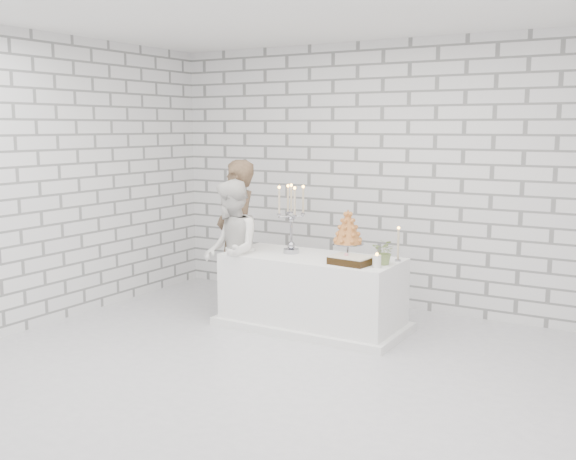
# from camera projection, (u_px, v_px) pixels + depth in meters

# --- Properties ---
(ground) EXTENTS (6.00, 5.00, 0.01)m
(ground) POSITION_uv_depth(u_px,v_px,m) (294.00, 377.00, 5.52)
(ground) COLOR silver
(ground) RESTS_ON ground
(ceiling) EXTENTS (6.00, 5.00, 0.01)m
(ceiling) POSITION_uv_depth(u_px,v_px,m) (295.00, 0.00, 5.06)
(ceiling) COLOR white
(ceiling) RESTS_ON ground
(wall_back) EXTENTS (6.00, 0.01, 3.00)m
(wall_back) POSITION_uv_depth(u_px,v_px,m) (407.00, 177.00, 7.42)
(wall_back) COLOR white
(wall_back) RESTS_ON ground
(wall_front) EXTENTS (6.00, 0.01, 3.00)m
(wall_front) POSITION_uv_depth(u_px,v_px,m) (31.00, 244.00, 3.16)
(wall_front) COLOR white
(wall_front) RESTS_ON ground
(wall_left) EXTENTS (0.01, 5.00, 3.00)m
(wall_left) POSITION_uv_depth(u_px,v_px,m) (39.00, 181.00, 6.79)
(wall_left) COLOR white
(wall_left) RESTS_ON ground
(cake_table) EXTENTS (1.80, 0.80, 0.75)m
(cake_table) POSITION_uv_depth(u_px,v_px,m) (312.00, 292.00, 6.83)
(cake_table) COLOR white
(cake_table) RESTS_ON ground
(groom) EXTENTS (0.47, 0.66, 1.69)m
(groom) POSITION_uv_depth(u_px,v_px,m) (237.00, 236.00, 7.39)
(groom) COLOR #4B3727
(groom) RESTS_ON ground
(bride) EXTENTS (0.89, 0.93, 1.51)m
(bride) POSITION_uv_depth(u_px,v_px,m) (231.00, 251.00, 7.00)
(bride) COLOR white
(bride) RESTS_ON ground
(candelabra) EXTENTS (0.30, 0.30, 0.72)m
(candelabra) POSITION_uv_depth(u_px,v_px,m) (291.00, 219.00, 6.87)
(candelabra) COLOR #9C9CA6
(candelabra) RESTS_ON cake_table
(croquembouche) EXTENTS (0.41, 0.41, 0.49)m
(croquembouche) POSITION_uv_depth(u_px,v_px,m) (348.00, 234.00, 6.62)
(croquembouche) COLOR #B06025
(croquembouche) RESTS_ON cake_table
(chocolate_cake) EXTENTS (0.40, 0.31, 0.08)m
(chocolate_cake) POSITION_uv_depth(u_px,v_px,m) (351.00, 260.00, 6.36)
(chocolate_cake) COLOR black
(chocolate_cake) RESTS_ON cake_table
(pillar_candle) EXTENTS (0.10, 0.10, 0.12)m
(pillar_candle) POSITION_uv_depth(u_px,v_px,m) (377.00, 261.00, 6.20)
(pillar_candle) COLOR white
(pillar_candle) RESTS_ON cake_table
(extra_taper) EXTENTS (0.08, 0.08, 0.32)m
(extra_taper) POSITION_uv_depth(u_px,v_px,m) (398.00, 245.00, 6.48)
(extra_taper) COLOR #C6B595
(extra_taper) RESTS_ON cake_table
(flowers) EXTENTS (0.23, 0.20, 0.25)m
(flowers) POSITION_uv_depth(u_px,v_px,m) (385.00, 252.00, 6.33)
(flowers) COLOR #4B6E36
(flowers) RESTS_ON cake_table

